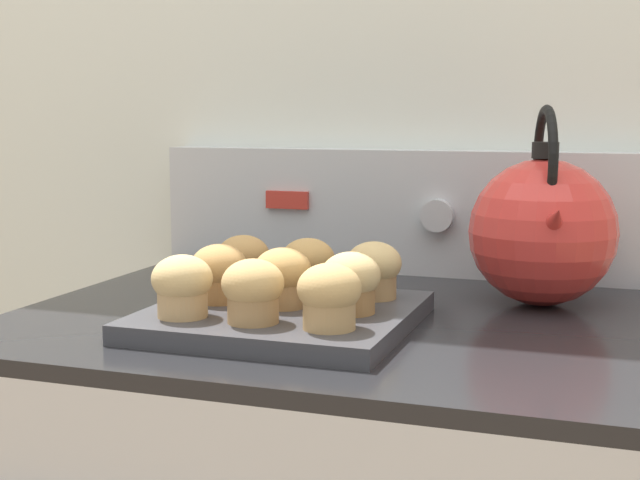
# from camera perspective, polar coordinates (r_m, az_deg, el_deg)

# --- Properties ---
(wall_back) EXTENTS (8.00, 0.05, 2.40)m
(wall_back) POSITION_cam_1_polar(r_m,az_deg,el_deg) (1.39, 5.66, 11.30)
(wall_back) COLOR silver
(wall_back) RESTS_ON ground_plane
(control_panel) EXTENTS (0.74, 0.07, 0.18)m
(control_panel) POSITION_cam_1_polar(r_m,az_deg,el_deg) (1.34, 5.09, 1.84)
(control_panel) COLOR #B7BABF
(control_panel) RESTS_ON stove_range
(muffin_pan) EXTENTS (0.29, 0.29, 0.02)m
(muffin_pan) POSITION_cam_1_polar(r_m,az_deg,el_deg) (1.01, -2.40, -4.92)
(muffin_pan) COLOR #38383D
(muffin_pan) RESTS_ON stove_range
(muffin_r0_c0) EXTENTS (0.07, 0.07, 0.07)m
(muffin_r0_c0) POSITION_cam_1_polar(r_m,az_deg,el_deg) (0.96, -8.81, -2.90)
(muffin_r0_c0) COLOR tan
(muffin_r0_c0) RESTS_ON muffin_pan
(muffin_r0_c1) EXTENTS (0.07, 0.07, 0.07)m
(muffin_r0_c1) POSITION_cam_1_polar(r_m,az_deg,el_deg) (0.93, -4.32, -3.24)
(muffin_r0_c1) COLOR #A37A4C
(muffin_r0_c1) RESTS_ON muffin_pan
(muffin_r0_c2) EXTENTS (0.07, 0.07, 0.07)m
(muffin_r0_c2) POSITION_cam_1_polar(r_m,az_deg,el_deg) (0.90, 0.59, -3.59)
(muffin_r0_c2) COLOR tan
(muffin_r0_c2) RESTS_ON muffin_pan
(muffin_r1_c0) EXTENTS (0.07, 0.07, 0.07)m
(muffin_r1_c0) POSITION_cam_1_polar(r_m,az_deg,el_deg) (1.04, -6.47, -2.09)
(muffin_r1_c0) COLOR olive
(muffin_r1_c0) RESTS_ON muffin_pan
(muffin_r1_c1) EXTENTS (0.07, 0.07, 0.07)m
(muffin_r1_c1) POSITION_cam_1_polar(r_m,az_deg,el_deg) (1.00, -2.40, -2.37)
(muffin_r1_c1) COLOR #A37A4C
(muffin_r1_c1) RESTS_ON muffin_pan
(muffin_r1_c2) EXTENTS (0.07, 0.07, 0.07)m
(muffin_r1_c2) POSITION_cam_1_polar(r_m,az_deg,el_deg) (0.97, 1.98, -2.71)
(muffin_r1_c2) COLOR olive
(muffin_r1_c2) RESTS_ON muffin_pan
(muffin_r2_c0) EXTENTS (0.07, 0.07, 0.07)m
(muffin_r2_c0) POSITION_cam_1_polar(r_m,az_deg,el_deg) (1.11, -4.93, -1.39)
(muffin_r2_c0) COLOR olive
(muffin_r2_c0) RESTS_ON muffin_pan
(muffin_r2_c1) EXTENTS (0.07, 0.07, 0.07)m
(muffin_r2_c1) POSITION_cam_1_polar(r_m,az_deg,el_deg) (1.08, -0.78, -1.63)
(muffin_r2_c1) COLOR olive
(muffin_r2_c1) RESTS_ON muffin_pan
(muffin_r2_c2) EXTENTS (0.07, 0.07, 0.07)m
(muffin_r2_c2) POSITION_cam_1_polar(r_m,az_deg,el_deg) (1.05, 3.46, -1.90)
(muffin_r2_c2) COLOR #A37A4C
(muffin_r2_c2) RESTS_ON muffin_pan
(tea_kettle) EXTENTS (0.18, 0.22, 0.25)m
(tea_kettle) POSITION_cam_1_polar(r_m,az_deg,el_deg) (1.14, 14.07, 0.67)
(tea_kettle) COLOR red
(tea_kettle) RESTS_ON stove_range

